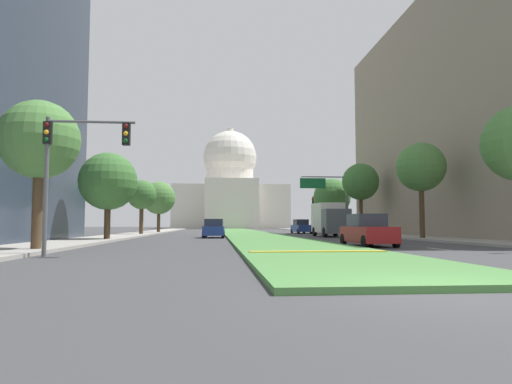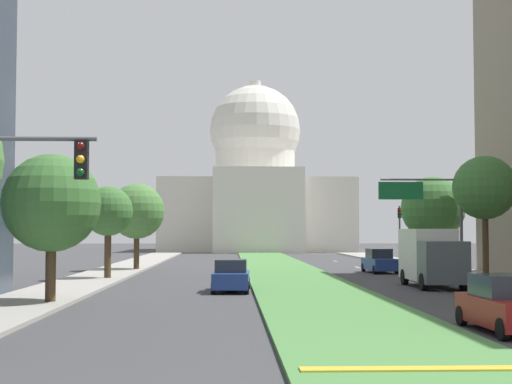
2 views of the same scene
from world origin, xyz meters
TOP-DOWN VIEW (x-y plane):
  - ground_plane at (0.00, 58.19)m, footprint 260.00×260.00m
  - grass_median at (0.00, 52.37)m, footprint 5.84×104.75m
  - median_curb_nose at (0.00, 9.55)m, footprint 5.26×0.50m
  - lane_dashes_right at (6.80, 42.37)m, footprint 0.16×60.96m
  - sidewalk_left at (-12.67, 46.56)m, footprint 4.00×104.75m
  - sidewalk_right at (12.67, 46.56)m, footprint 4.00×104.75m
  - capitol_building at (0.00, 115.68)m, footprint 29.43×28.63m
  - traffic_light_far_right at (10.17, 57.20)m, footprint 0.28×0.35m
  - overhead_guide_sign at (8.44, 40.71)m, footprint 5.30×0.20m
  - street_tree_left_mid at (-11.57, 25.66)m, footprint 4.12×4.12m
  - street_tree_left_far at (-11.78, 42.00)m, footprint 3.14×3.14m
  - street_tree_right_far at (11.84, 40.59)m, footprint 3.99×3.99m
  - street_tree_left_distant at (-11.35, 53.38)m, footprint 4.32×4.32m
  - street_tree_right_distant at (11.88, 52.97)m, footprint 5.01×5.01m
  - sedan_lead_stopped at (4.31, 16.48)m, footprint 1.97×4.41m
  - sedan_midblock at (-4.02, 32.50)m, footprint 2.00×4.47m
  - sedan_distant at (6.99, 49.84)m, footprint 2.05×4.58m
  - box_truck_delivery at (6.99, 35.16)m, footprint 2.40×6.40m

SIDE VIEW (x-z plane):
  - ground_plane at x=0.00m, z-range 0.00..0.00m
  - lane_dashes_right at x=6.80m, z-range 0.00..0.01m
  - grass_median at x=0.00m, z-range 0.00..0.14m
  - sidewalk_left at x=-12.67m, z-range 0.00..0.15m
  - sidewalk_right at x=12.67m, z-range 0.00..0.15m
  - median_curb_nose at x=0.00m, z-range 0.14..0.18m
  - sedan_midblock at x=-4.02m, z-range -0.05..1.59m
  - sedan_lead_stopped at x=4.31m, z-range -0.06..1.69m
  - sedan_distant at x=6.99m, z-range -0.06..1.73m
  - box_truck_delivery at x=6.99m, z-range 0.08..3.28m
  - traffic_light_far_right at x=10.17m, z-range 0.71..5.91m
  - street_tree_left_mid at x=-11.57m, z-range 1.08..7.39m
  - street_tree_left_far at x=-11.78m, z-range 1.33..7.25m
  - street_tree_left_distant at x=-11.35m, z-range 1.22..8.02m
  - overhead_guide_sign at x=8.44m, z-range 1.38..7.88m
  - street_tree_right_distant at x=11.88m, z-range 1.17..8.55m
  - street_tree_right_far at x=11.84m, z-range 1.87..9.66m
  - capitol_building at x=0.00m, z-range -4.14..23.27m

